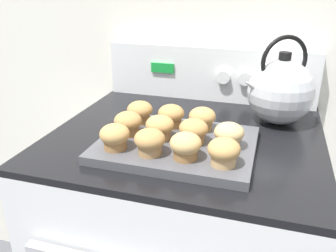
{
  "coord_description": "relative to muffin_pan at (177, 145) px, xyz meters",
  "views": [
    {
      "loc": [
        0.21,
        -0.53,
        1.32
      ],
      "look_at": [
        -0.02,
        0.24,
        0.98
      ],
      "focal_mm": 38.0,
      "sensor_mm": 36.0,
      "label": 1
    }
  ],
  "objects": [
    {
      "name": "muffin_r1_c1",
      "position": [
        -0.04,
        -0.0,
        0.04
      ],
      "size": [
        0.07,
        0.07,
        0.06
      ],
      "color": "#A37A4C",
      "rests_on": "muffin_pan"
    },
    {
      "name": "tea_kettle",
      "position": [
        0.23,
        0.25,
        0.09
      ],
      "size": [
        0.21,
        0.19,
        0.25
      ],
      "color": "silver",
      "rests_on": "stove_range"
    },
    {
      "name": "muffin_r1_c2",
      "position": [
        0.04,
        0.0,
        0.04
      ],
      "size": [
        0.07,
        0.07,
        0.06
      ],
      "color": "#A37A4C",
      "rests_on": "muffin_pan"
    },
    {
      "name": "muffin_r1_c0",
      "position": [
        -0.13,
        0.0,
        0.04
      ],
      "size": [
        0.07,
        0.07,
        0.06
      ],
      "color": "olive",
      "rests_on": "muffin_pan"
    },
    {
      "name": "muffin_r2_c1",
      "position": [
        -0.04,
        0.08,
        0.04
      ],
      "size": [
        0.07,
        0.07,
        0.06
      ],
      "color": "olive",
      "rests_on": "muffin_pan"
    },
    {
      "name": "muffin_r1_c3",
      "position": [
        0.13,
        0.0,
        0.04
      ],
      "size": [
        0.07,
        0.07,
        0.06
      ],
      "color": "tan",
      "rests_on": "muffin_pan"
    },
    {
      "name": "muffin_pan",
      "position": [
        0.0,
        0.0,
        0.0
      ],
      "size": [
        0.38,
        0.29,
        0.02
      ],
      "color": "#4C4C51",
      "rests_on": "stove_range"
    },
    {
      "name": "muffin_r0_c2",
      "position": [
        0.04,
        -0.08,
        0.04
      ],
      "size": [
        0.07,
        0.07,
        0.06
      ],
      "color": "olive",
      "rests_on": "muffin_pan"
    },
    {
      "name": "muffin_r0_c1",
      "position": [
        -0.04,
        -0.09,
        0.04
      ],
      "size": [
        0.07,
        0.07,
        0.06
      ],
      "color": "#A37A4C",
      "rests_on": "muffin_pan"
    },
    {
      "name": "muffin_r0_c0",
      "position": [
        -0.13,
        -0.08,
        0.04
      ],
      "size": [
        0.07,
        0.07,
        0.06
      ],
      "color": "olive",
      "rests_on": "muffin_pan"
    },
    {
      "name": "muffin_r2_c2",
      "position": [
        0.04,
        0.09,
        0.04
      ],
      "size": [
        0.07,
        0.07,
        0.06
      ],
      "color": "olive",
      "rests_on": "muffin_pan"
    },
    {
      "name": "control_panel",
      "position": [
        0.0,
        0.41,
        0.08
      ],
      "size": [
        0.71,
        0.07,
        0.18
      ],
      "color": "white",
      "rests_on": "stove_range"
    },
    {
      "name": "wall_back",
      "position": [
        0.0,
        0.46,
        0.26
      ],
      "size": [
        8.0,
        0.05,
        2.4
      ],
      "color": "silver",
      "rests_on": "ground_plane"
    },
    {
      "name": "muffin_r2_c0",
      "position": [
        -0.13,
        0.09,
        0.04
      ],
      "size": [
        0.07,
        0.07,
        0.06
      ],
      "color": "olive",
      "rests_on": "muffin_pan"
    },
    {
      "name": "muffin_r0_c3",
      "position": [
        0.13,
        -0.09,
        0.04
      ],
      "size": [
        0.07,
        0.07,
        0.06
      ],
      "color": "tan",
      "rests_on": "muffin_pan"
    }
  ]
}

